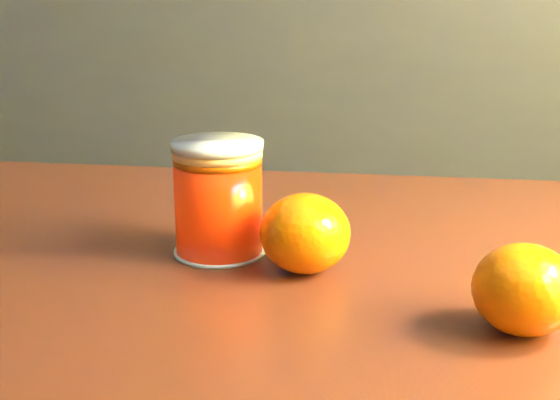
# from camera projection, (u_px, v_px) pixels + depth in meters

# --- Properties ---
(kitchen_counter) EXTENTS (3.15, 0.60, 0.90)m
(kitchen_counter) POSITION_uv_depth(u_px,v_px,m) (158.00, 162.00, 2.05)
(kitchen_counter) COLOR #454549
(kitchen_counter) RESTS_ON ground
(juice_glass) EXTENTS (0.07, 0.07, 0.09)m
(juice_glass) POSITION_uv_depth(u_px,v_px,m) (218.00, 199.00, 0.61)
(juice_glass) COLOR #F92904
(juice_glass) RESTS_ON table
(orange_front) EXTENTS (0.09, 0.09, 0.06)m
(orange_front) POSITION_uv_depth(u_px,v_px,m) (305.00, 233.00, 0.58)
(orange_front) COLOR orange
(orange_front) RESTS_ON table
(orange_back) EXTENTS (0.08, 0.08, 0.06)m
(orange_back) POSITION_uv_depth(u_px,v_px,m) (525.00, 289.00, 0.48)
(orange_back) COLOR orange
(orange_back) RESTS_ON table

